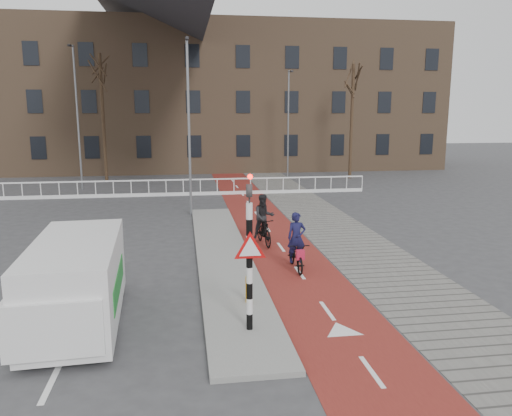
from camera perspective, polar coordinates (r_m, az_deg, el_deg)
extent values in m
plane|color=#38383A|center=(13.47, 0.69, -10.43)|extent=(120.00, 120.00, 0.00)
cube|color=maroon|center=(23.17, 0.47, -1.22)|extent=(2.50, 60.00, 0.01)
cube|color=slate|center=(23.75, 7.16, -1.00)|extent=(3.00, 60.00, 0.01)
cube|color=gray|center=(17.13, -3.75, -5.49)|extent=(1.80, 16.00, 0.12)
cylinder|color=black|center=(10.99, -0.76, -6.80)|extent=(0.14, 0.14, 2.88)
imported|color=black|center=(10.58, -0.78, 2.73)|extent=(0.13, 0.16, 0.80)
cylinder|color=#FF0C05|center=(10.41, -0.68, 3.60)|extent=(0.11, 0.02, 0.11)
cylinder|color=orange|center=(12.86, -0.94, -9.28)|extent=(0.12, 0.12, 0.68)
imported|color=black|center=(15.78, 4.62, -5.42)|extent=(0.61, 1.74, 0.91)
imported|color=#15143B|center=(15.63, 4.65, -3.38)|extent=(0.58, 0.38, 1.59)
cube|color=#BC1A3B|center=(15.22, 5.09, -5.35)|extent=(0.25, 0.16, 0.30)
imported|color=black|center=(18.57, 0.89, -2.62)|extent=(0.71, 1.81, 1.06)
imported|color=black|center=(18.45, 0.90, -0.99)|extent=(0.88, 0.72, 1.66)
cube|color=silver|center=(12.41, -19.78, -7.77)|extent=(2.10, 4.73, 1.85)
cube|color=#1B7E2A|center=(12.67, -23.95, -8.18)|extent=(0.18, 2.96, 0.55)
cube|color=#1B7E2A|center=(12.29, -15.42, -8.19)|extent=(0.18, 2.96, 0.55)
cube|color=black|center=(10.47, -22.02, -9.12)|extent=(1.67, 0.14, 0.90)
cylinder|color=black|center=(11.39, -24.71, -13.88)|extent=(0.27, 0.66, 0.65)
cylinder|color=black|center=(11.12, -16.56, -13.90)|extent=(0.27, 0.66, 0.65)
cylinder|color=black|center=(14.25, -21.86, -8.63)|extent=(0.27, 0.66, 0.65)
cylinder|color=black|center=(14.04, -15.46, -8.52)|extent=(0.27, 0.66, 0.65)
cube|color=silver|center=(29.80, -14.12, 3.05)|extent=(28.00, 0.08, 0.08)
cube|color=silver|center=(29.92, -14.04, 1.43)|extent=(28.00, 0.10, 0.20)
cube|color=#7F6047|center=(44.40, -9.90, 12.28)|extent=(46.00, 10.00, 12.00)
cylinder|color=#312416|center=(36.97, -17.06, 9.75)|extent=(0.23, 0.23, 8.79)
cylinder|color=#312416|center=(37.49, 10.88, 9.61)|extent=(0.23, 0.23, 8.22)
cylinder|color=slate|center=(23.73, -7.66, 8.89)|extent=(0.12, 0.12, 8.15)
cylinder|color=slate|center=(33.44, -19.70, 9.55)|extent=(0.12, 0.12, 8.85)
cylinder|color=slate|center=(37.10, 3.70, 9.43)|extent=(0.12, 0.12, 7.78)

